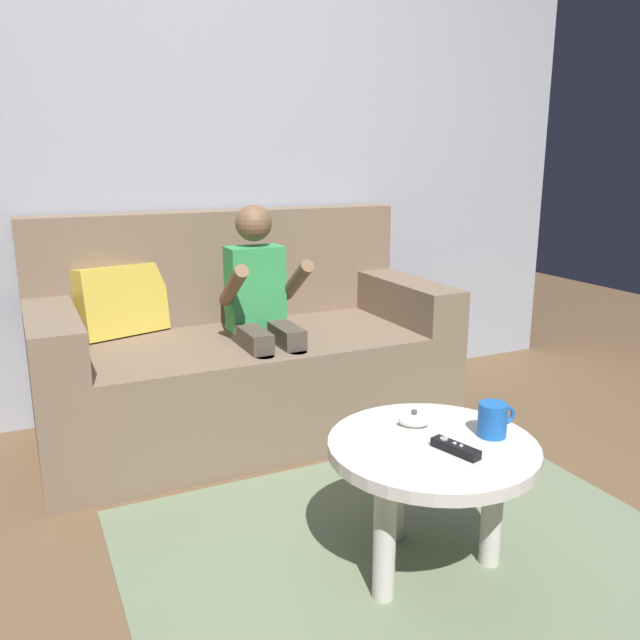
# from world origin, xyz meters

# --- Properties ---
(ground_plane) EXTENTS (8.04, 8.04, 0.00)m
(ground_plane) POSITION_xyz_m (0.00, 0.00, 0.00)
(ground_plane) COLOR brown
(wall_back) EXTENTS (4.02, 0.05, 2.50)m
(wall_back) POSITION_xyz_m (0.00, 1.82, 1.25)
(wall_back) COLOR #999EA8
(wall_back) RESTS_ON ground
(couch) EXTENTS (1.68, 0.80, 0.92)m
(couch) POSITION_xyz_m (0.03, 1.43, 0.32)
(couch) COLOR #75604C
(couch) RESTS_ON ground
(person_seated_on_couch) EXTENTS (0.32, 0.39, 0.97)m
(person_seated_on_couch) POSITION_xyz_m (0.07, 1.24, 0.56)
(person_seated_on_couch) COLOR #4C4238
(person_seated_on_couch) RESTS_ON ground
(coffee_table) EXTENTS (0.58, 0.58, 0.40)m
(coffee_table) POSITION_xyz_m (0.17, 0.22, 0.33)
(coffee_table) COLOR beige
(coffee_table) RESTS_ON ground
(area_rug) EXTENTS (1.63, 1.45, 0.01)m
(area_rug) POSITION_xyz_m (0.17, 0.21, 0.00)
(area_rug) COLOR #6B7A5B
(area_rug) RESTS_ON ground
(game_remote_black_near_edge) EXTENTS (0.07, 0.14, 0.03)m
(game_remote_black_near_edge) POSITION_xyz_m (0.19, 0.13, 0.41)
(game_remote_black_near_edge) COLOR black
(game_remote_black_near_edge) RESTS_ON coffee_table
(nunchuk_white) EXTENTS (0.10, 0.09, 0.05)m
(nunchuk_white) POSITION_xyz_m (0.18, 0.32, 0.42)
(nunchuk_white) COLOR white
(nunchuk_white) RESTS_ON coffee_table
(coffee_mug) EXTENTS (0.12, 0.08, 0.09)m
(coffee_mug) POSITION_xyz_m (0.34, 0.18, 0.44)
(coffee_mug) COLOR #1959B2
(coffee_mug) RESTS_ON coffee_table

